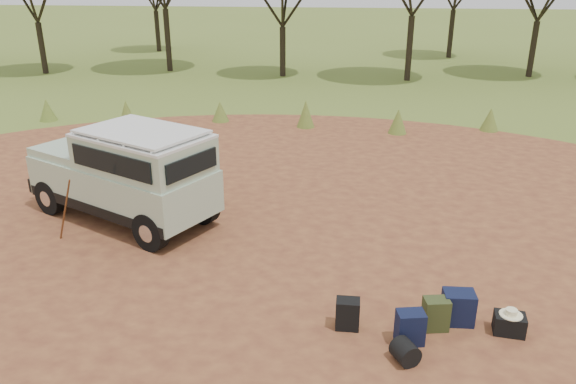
# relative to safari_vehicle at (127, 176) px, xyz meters

# --- Properties ---
(ground) EXTENTS (140.00, 140.00, 0.00)m
(ground) POSITION_rel_safari_vehicle_xyz_m (2.99, -0.98, -0.99)
(ground) COLOR olive
(ground) RESTS_ON ground
(dirt_clearing) EXTENTS (23.00, 23.00, 0.01)m
(dirt_clearing) POSITION_rel_safari_vehicle_xyz_m (2.99, -0.98, -0.98)
(dirt_clearing) COLOR #9B5D32
(dirt_clearing) RESTS_ON ground
(grass_fringe) EXTENTS (36.60, 1.60, 0.90)m
(grass_fringe) POSITION_rel_safari_vehicle_xyz_m (3.10, 7.69, -0.58)
(grass_fringe) COLOR olive
(grass_fringe) RESTS_ON ground
(safari_vehicle) EXTENTS (4.46, 3.34, 2.05)m
(safari_vehicle) POSITION_rel_safari_vehicle_xyz_m (0.00, 0.00, 0.00)
(safari_vehicle) COLOR #A7BEA2
(safari_vehicle) RESTS_ON ground
(walking_staff) EXTENTS (0.53, 0.24, 1.34)m
(walking_staff) POSITION_rel_safari_vehicle_xyz_m (-0.80, -1.15, -0.32)
(walking_staff) COLOR brown
(walking_staff) RESTS_ON ground
(backpack_black) EXTENTS (0.35, 0.26, 0.47)m
(backpack_black) POSITION_rel_safari_vehicle_xyz_m (4.64, -3.32, -0.75)
(backpack_black) COLOR black
(backpack_black) RESTS_ON ground
(backpack_navy) EXTENTS (0.43, 0.35, 0.50)m
(backpack_navy) POSITION_rel_safari_vehicle_xyz_m (5.52, -3.57, -0.74)
(backpack_navy) COLOR #111A38
(backpack_navy) RESTS_ON ground
(backpack_olive) EXTENTS (0.40, 0.32, 0.50)m
(backpack_olive) POSITION_rel_safari_vehicle_xyz_m (5.92, -3.19, -0.74)
(backpack_olive) COLOR #333F1D
(backpack_olive) RESTS_ON ground
(duffel_navy) EXTENTS (0.47, 0.36, 0.52)m
(duffel_navy) POSITION_rel_safari_vehicle_xyz_m (6.27, -2.98, -0.73)
(duffel_navy) COLOR #111A38
(duffel_navy) RESTS_ON ground
(hard_case) EXTENTS (0.47, 0.36, 0.31)m
(hard_case) POSITION_rel_safari_vehicle_xyz_m (6.98, -3.17, -0.83)
(hard_case) COLOR black
(hard_case) RESTS_ON ground
(stuff_sack) EXTENTS (0.44, 0.44, 0.32)m
(stuff_sack) POSITION_rel_safari_vehicle_xyz_m (5.43, -4.01, -0.83)
(stuff_sack) COLOR black
(stuff_sack) RESTS_ON ground
(safari_hat) EXTENTS (0.33, 0.33, 0.10)m
(safari_hat) POSITION_rel_safari_vehicle_xyz_m (6.98, -3.17, -0.64)
(safari_hat) COLOR #F6ECB9
(safari_hat) RESTS_ON hard_case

